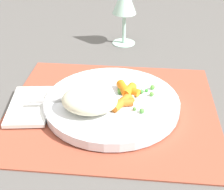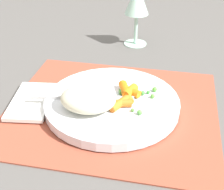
{
  "view_description": "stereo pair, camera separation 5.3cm",
  "coord_description": "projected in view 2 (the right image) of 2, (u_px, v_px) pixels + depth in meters",
  "views": [
    {
      "loc": [
        0.05,
        -0.53,
        0.37
      ],
      "look_at": [
        0.0,
        0.0,
        0.03
      ],
      "focal_mm": 52.29,
      "sensor_mm": 36.0,
      "label": 1
    },
    {
      "loc": [
        0.11,
        -0.52,
        0.37
      ],
      "look_at": [
        0.0,
        0.0,
        0.03
      ],
      "focal_mm": 52.29,
      "sensor_mm": 36.0,
      "label": 2
    }
  ],
  "objects": [
    {
      "name": "placemat",
      "position": [
        112.0,
        108.0,
        0.65
      ],
      "size": [
        0.41,
        0.36,
        0.01
      ],
      "primitive_type": "cube",
      "color": "#9E4733",
      "rests_on": "ground_plane"
    },
    {
      "name": "plate",
      "position": [
        112.0,
        103.0,
        0.64
      ],
      "size": [
        0.26,
        0.26,
        0.02
      ],
      "primitive_type": "cylinder",
      "color": "white",
      "rests_on": "placemat"
    },
    {
      "name": "rice_mound",
      "position": [
        88.0,
        99.0,
        0.6
      ],
      "size": [
        0.1,
        0.08,
        0.04
      ],
      "primitive_type": "ellipsoid",
      "color": "beige",
      "rests_on": "plate"
    },
    {
      "name": "napkin",
      "position": [
        32.0,
        101.0,
        0.66
      ],
      "size": [
        0.09,
        0.14,
        0.01
      ],
      "primitive_type": "cube",
      "rotation": [
        0.0,
        0.0,
        0.13
      ],
      "color": "white",
      "rests_on": "placemat"
    },
    {
      "name": "fork",
      "position": [
        93.0,
        98.0,
        0.64
      ],
      "size": [
        0.2,
        0.05,
        0.01
      ],
      "color": "#B8B8B8",
      "rests_on": "plate"
    },
    {
      "name": "pea_scatter",
      "position": [
        135.0,
        95.0,
        0.64
      ],
      "size": [
        0.08,
        0.1,
        0.01
      ],
      "color": "#5AA63E",
      "rests_on": "plate"
    },
    {
      "name": "ground_plane",
      "position": [
        112.0,
        110.0,
        0.65
      ],
      "size": [
        2.4,
        2.4,
        0.0
      ],
      "primitive_type": "plane",
      "color": "#565451"
    },
    {
      "name": "carrot_portion",
      "position": [
        126.0,
        95.0,
        0.64
      ],
      "size": [
        0.05,
        0.1,
        0.02
      ],
      "color": "orange",
      "rests_on": "plate"
    },
    {
      "name": "wine_glass",
      "position": [
        137.0,
        1.0,
        0.86
      ],
      "size": [
        0.07,
        0.07,
        0.17
      ],
      "color": "#B2E0CC",
      "rests_on": "ground_plane"
    }
  ]
}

